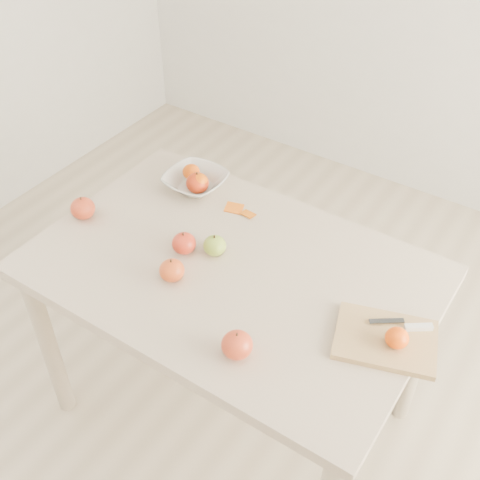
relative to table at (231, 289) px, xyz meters
The scene contains 16 objects.
ground 0.65m from the table, ahead, with size 3.50×3.50×0.00m, color #C6B293.
table is the anchor object (origin of this frame).
cutting_board 0.52m from the table, ahead, with size 0.26×0.19×0.02m, color #A97D54.
board_tangerine 0.55m from the table, ahead, with size 0.06×0.06×0.05m, color #E04107.
fruit_bowl 0.45m from the table, 141.26° to the left, with size 0.21×0.21×0.05m, color silver.
bowl_tangerine_near 0.48m from the table, 142.25° to the left, with size 0.06×0.06×0.05m, color #D24C07.
bowl_tangerine_far 0.42m from the table, 140.23° to the left, with size 0.06×0.06×0.05m, color #E15407.
orange_peel_a 0.30m from the table, 122.18° to the left, with size 0.06×0.04×0.00m, color orange.
orange_peel_b 0.27m from the table, 111.41° to the left, with size 0.04×0.04×0.00m, color #C95C0E.
paring_knife 0.57m from the table, ahead, with size 0.16×0.09×0.01m.
apple_green 0.15m from the table, 163.91° to the left, with size 0.07×0.07×0.06m, color olive.
apple_red_b 0.21m from the table, behind, with size 0.08×0.08×0.07m, color #990504.
apple_red_c 0.22m from the table, 129.33° to the right, with size 0.08×0.08×0.07m, color #A71A11.
apple_red_e 0.36m from the table, 52.80° to the right, with size 0.08×0.08×0.07m, color #9C0110.
apple_red_d 0.56m from the table, behind, with size 0.08×0.08×0.07m, color maroon.
apple_red_a 0.42m from the table, 141.14° to the left, with size 0.08×0.08×0.07m, color #911305.
Camera 1 is at (0.76, -1.08, 2.00)m, focal length 45.00 mm.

